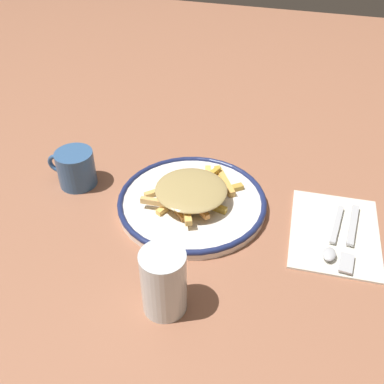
{
  "coord_description": "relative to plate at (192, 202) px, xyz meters",
  "views": [
    {
      "loc": [
        -0.18,
        0.63,
        0.57
      ],
      "look_at": [
        0.0,
        0.0,
        0.04
      ],
      "focal_mm": 41.59,
      "sensor_mm": 36.0,
      "label": 1
    }
  ],
  "objects": [
    {
      "name": "ground_plane",
      "position": [
        0.0,
        0.0,
        -0.01
      ],
      "size": [
        2.6,
        2.6,
        0.0
      ],
      "primitive_type": "plane",
      "color": "#9B6247"
    },
    {
      "name": "plate",
      "position": [
        0.0,
        0.0,
        0.0
      ],
      "size": [
        0.29,
        0.29,
        0.02
      ],
      "color": "white",
      "rests_on": "ground_plane"
    },
    {
      "name": "fries_heap",
      "position": [
        -0.01,
        -0.0,
        0.03
      ],
      "size": [
        0.19,
        0.21,
        0.04
      ],
      "color": "#E1AD50",
      "rests_on": "plate"
    },
    {
      "name": "napkin",
      "position": [
        -0.27,
        0.0,
        -0.01
      ],
      "size": [
        0.17,
        0.22,
        0.01
      ],
      "primitive_type": "cube",
      "rotation": [
        0.0,
        0.0,
        0.05
      ],
      "color": "silver",
      "rests_on": "ground_plane"
    },
    {
      "name": "fork",
      "position": [
        -0.3,
        0.01,
        -0.0
      ],
      "size": [
        0.03,
        0.18,
        0.01
      ],
      "color": "silver",
      "rests_on": "napkin"
    },
    {
      "name": "spoon",
      "position": [
        -0.27,
        0.04,
        0.0
      ],
      "size": [
        0.03,
        0.15,
        0.01
      ],
      "color": "silver",
      "rests_on": "napkin"
    },
    {
      "name": "water_glass",
      "position": [
        -0.03,
        0.24,
        0.04
      ],
      "size": [
        0.07,
        0.07,
        0.11
      ],
      "primitive_type": "cylinder",
      "color": "silver",
      "rests_on": "ground_plane"
    },
    {
      "name": "coffee_mug",
      "position": [
        0.25,
        -0.01,
        0.03
      ],
      "size": [
        0.1,
        0.08,
        0.08
      ],
      "color": "#365C8D",
      "rests_on": "ground_plane"
    }
  ]
}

